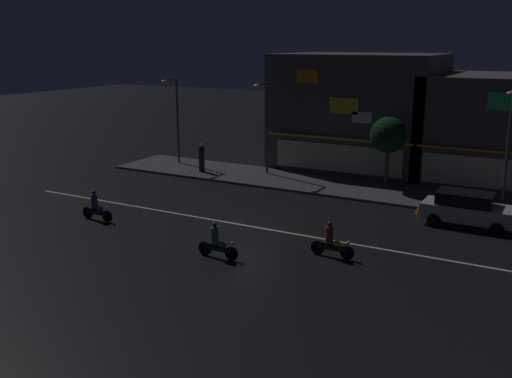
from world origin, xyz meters
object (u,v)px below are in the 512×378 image
motorcycle_opposite_lane (217,243)px  traffic_cone (419,208)px  streetlamp_west (175,113)px  pedestrian_on_sidewalk (202,159)px  motorcycle_lead (96,208)px  parked_car_near_kerb (468,209)px  streetlamp_mid (265,119)px  motorcycle_following (331,242)px  streetlamp_east (509,136)px

motorcycle_opposite_lane → traffic_cone: (5.78, 10.48, -0.36)m
streetlamp_west → pedestrian_on_sidewalk: streetlamp_west is taller
streetlamp_west → motorcycle_lead: bearing=-70.7°
pedestrian_on_sidewalk → motorcycle_opposite_lane: 15.83m
motorcycle_lead → parked_car_near_kerb: bearing=-159.7°
streetlamp_mid → traffic_cone: bearing=-18.4°
motorcycle_opposite_lane → traffic_cone: 11.97m
motorcycle_opposite_lane → traffic_cone: size_ratio=3.45×
parked_car_near_kerb → streetlamp_mid: bearing=-19.1°
motorcycle_following → motorcycle_opposite_lane: 4.74m
streetlamp_mid → motorcycle_following: streetlamp_mid is taller
streetlamp_west → motorcycle_opposite_lane: (12.55, -14.19, -3.16)m
streetlamp_west → streetlamp_east: streetlamp_east is taller
parked_car_near_kerb → motorcycle_following: 8.23m
motorcycle_lead → traffic_cone: 16.55m
streetlamp_east → motorcycle_lead: 21.74m
streetlamp_east → pedestrian_on_sidewalk: (-18.76, -1.27, -2.84)m
parked_car_near_kerb → motorcycle_lead: (-16.41, -7.99, -0.24)m
streetlamp_west → traffic_cone: streetlamp_west is taller
streetlamp_west → pedestrian_on_sidewalk: bearing=-24.7°
parked_car_near_kerb → motorcycle_lead: parked_car_near_kerb is taller
motorcycle_lead → traffic_cone: size_ratio=3.45×
streetlamp_west → pedestrian_on_sidewalk: 4.44m
streetlamp_west → parked_car_near_kerb: streetlamp_west is taller
motorcycle_lead → motorcycle_opposite_lane: bearing=164.1°
streetlamp_east → streetlamp_mid: bearing=179.4°
pedestrian_on_sidewalk → motorcycle_following: bearing=83.9°
motorcycle_lead → motorcycle_opposite_lane: (8.10, -1.46, 0.00)m
streetlamp_west → parked_car_near_kerb: bearing=-12.8°
motorcycle_following → traffic_cone: bearing=-110.1°
motorcycle_following → traffic_cone: motorcycle_following is taller
parked_car_near_kerb → pedestrian_on_sidewalk: bearing=-10.5°
motorcycle_following → motorcycle_opposite_lane: (-4.10, -2.38, 0.00)m
motorcycle_lead → motorcycle_following: bearing=178.6°
streetlamp_west → motorcycle_following: (16.65, -11.81, -3.16)m
pedestrian_on_sidewalk → streetlamp_mid: bearing=140.6°
streetlamp_mid → motorcycle_opposite_lane: (5.30, -14.16, -3.14)m
motorcycle_lead → streetlamp_west: bearing=-76.4°
pedestrian_on_sidewalk → motorcycle_opposite_lane: bearing=67.8°
streetlamp_east → traffic_cone: bearing=-135.5°
streetlamp_west → motorcycle_following: streetlamp_west is taller
motorcycle_opposite_lane → motorcycle_lead: bearing=-14.4°
parked_car_near_kerb → motorcycle_opposite_lane: parked_car_near_kerb is taller
parked_car_near_kerb → traffic_cone: size_ratio=7.82×
pedestrian_on_sidewalk → traffic_cone: pedestrian_on_sidewalk is taller
motorcycle_lead → traffic_cone: bearing=-152.7°
streetlamp_west → pedestrian_on_sidewalk: (3.16, -1.45, -2.77)m
pedestrian_on_sidewalk → motorcycle_following: 17.01m
parked_car_near_kerb → motorcycle_following: parked_car_near_kerb is taller
streetlamp_mid → streetlamp_east: 14.66m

